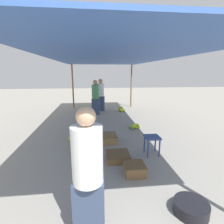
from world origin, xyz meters
TOP-DOWN VIEW (x-y plane):
  - canopy_post_back_left at (-1.57, 8.34)m, footprint 0.08×0.08m
  - canopy_post_back_right at (1.57, 8.34)m, footprint 0.08×0.08m
  - canopy_tarp at (0.00, 4.32)m, footprint 3.54×8.44m
  - vendor_foreground at (-0.61, 0.64)m, footprint 0.37×0.36m
  - stool at (0.83, 2.62)m, footprint 0.34×0.34m
  - basin_black at (0.79, 0.84)m, footprint 0.48×0.48m
  - banana_pile_left_0 at (-0.81, 2.88)m, footprint 0.59×0.57m
  - banana_pile_left_1 at (-1.04, 3.74)m, footprint 0.46×0.44m
  - banana_pile_left_2 at (-0.99, 7.75)m, footprint 0.49×0.48m
  - banana_pile_right_0 at (0.89, 4.63)m, footprint 0.40×0.44m
  - banana_pile_right_1 at (0.87, 7.31)m, footprint 0.40×0.42m
  - crate_near at (-0.16, 3.49)m, footprint 0.52×0.52m
  - crate_mid at (0.23, 1.85)m, footprint 0.39×0.39m
  - crate_far at (-0.01, 2.44)m, footprint 0.50×0.50m
  - shopper_walking_mid at (-0.41, 6.80)m, footprint 0.37×0.37m
  - shopper_walking_far at (-0.14, 7.59)m, footprint 0.43×0.43m

SIDE VIEW (x-z plane):
  - banana_pile_right_0 at x=0.89m, z-range -0.02..0.15m
  - crate_far at x=-0.01m, z-range 0.00..0.16m
  - basin_black at x=0.79m, z-range 0.00..0.17m
  - banana_pile_left_0 at x=-0.81m, z-range -0.05..0.23m
  - banana_pile_left_2 at x=-0.99m, z-range -0.02..0.22m
  - banana_pile_right_1 at x=0.87m, z-range -0.01..0.21m
  - crate_mid at x=0.23m, z-range 0.00..0.21m
  - banana_pile_left_1 at x=-1.04m, z-range -0.03..0.25m
  - crate_near at x=-0.16m, z-range 0.00..0.22m
  - stool at x=0.83m, z-range 0.13..0.59m
  - shopper_walking_mid at x=-0.41m, z-range 0.03..1.60m
  - shopper_walking_far at x=-0.14m, z-range 0.03..1.61m
  - vendor_foreground at x=-0.61m, z-range 0.03..1.62m
  - canopy_post_back_left at x=-1.57m, z-range 0.00..2.30m
  - canopy_post_back_right at x=1.57m, z-range 0.00..2.30m
  - canopy_tarp at x=0.00m, z-range 2.30..2.34m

